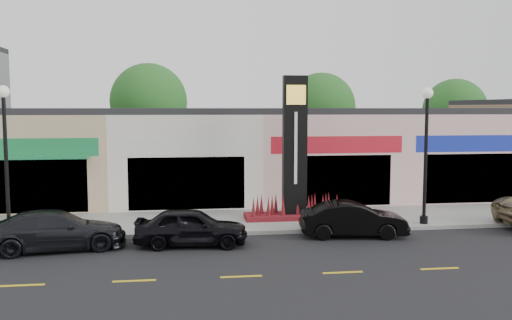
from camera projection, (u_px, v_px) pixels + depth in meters
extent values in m
plane|color=black|center=(232.00, 250.00, 18.45)|extent=(120.00, 120.00, 0.00)
cube|color=gray|center=(223.00, 221.00, 22.74)|extent=(52.00, 4.30, 0.15)
cube|color=gray|center=(228.00, 233.00, 20.51)|extent=(52.00, 0.20, 0.15)
cube|color=tan|center=(53.00, 157.00, 28.50)|extent=(7.00, 10.00, 4.50)
cube|color=#262628|center=(51.00, 111.00, 28.27)|extent=(7.00, 10.00, 0.30)
cube|color=black|center=(26.00, 186.00, 23.69)|extent=(5.25, 0.10, 2.40)
cube|color=#1C7F46|center=(24.00, 147.00, 23.53)|extent=(6.30, 0.12, 0.80)
cube|color=#1C7F46|center=(22.00, 158.00, 23.12)|extent=(5.60, 0.90, 0.12)
cube|color=beige|center=(187.00, 155.00, 29.39)|extent=(7.00, 10.00, 4.50)
cube|color=#262628|center=(186.00, 111.00, 29.16)|extent=(7.00, 10.00, 0.30)
cube|color=black|center=(187.00, 183.00, 24.59)|extent=(5.25, 0.10, 2.40)
cube|color=silver|center=(186.00, 146.00, 24.42)|extent=(6.30, 0.12, 0.80)
cube|color=#C99E99|center=(312.00, 154.00, 30.29)|extent=(7.00, 10.00, 4.50)
cube|color=#262628|center=(313.00, 111.00, 30.06)|extent=(7.00, 10.00, 0.30)
cube|color=black|center=(337.00, 181.00, 25.48)|extent=(5.25, 0.10, 2.40)
cube|color=red|center=(337.00, 145.00, 25.32)|extent=(6.30, 0.12, 0.80)
cube|color=#C99E99|center=(431.00, 153.00, 31.18)|extent=(7.00, 10.00, 4.50)
cube|color=#262628|center=(432.00, 111.00, 30.95)|extent=(7.00, 10.00, 0.30)
cube|color=black|center=(476.00, 178.00, 26.38)|extent=(5.25, 0.10, 2.40)
cube|color=#192BB2|center=(477.00, 143.00, 26.22)|extent=(6.30, 0.12, 0.80)
cylinder|color=#382619|center=(150.00, 155.00, 37.03)|extent=(0.36, 0.36, 3.15)
sphere|color=#20571B|center=(149.00, 102.00, 36.68)|extent=(5.20, 5.20, 5.20)
cylinder|color=#382619|center=(321.00, 155.00, 38.58)|extent=(0.36, 0.36, 2.97)
sphere|color=#20571B|center=(321.00, 107.00, 38.25)|extent=(4.80, 4.80, 4.80)
cylinder|color=#382619|center=(453.00, 154.00, 39.87)|extent=(0.36, 0.36, 2.80)
sphere|color=#20571B|center=(455.00, 110.00, 39.55)|extent=(4.60, 4.60, 4.60)
cylinder|color=black|center=(9.00, 231.00, 19.86)|extent=(0.32, 0.32, 0.30)
cylinder|color=black|center=(6.00, 164.00, 19.62)|extent=(0.14, 0.14, 5.00)
sphere|color=silver|center=(3.00, 91.00, 19.37)|extent=(0.44, 0.44, 0.44)
cylinder|color=black|center=(424.00, 220.00, 21.91)|extent=(0.32, 0.32, 0.30)
cylinder|color=black|center=(426.00, 158.00, 21.67)|extent=(0.14, 0.14, 5.00)
sphere|color=silver|center=(428.00, 93.00, 21.42)|extent=(0.44, 0.44, 0.44)
cube|color=#5A130F|center=(294.00, 216.00, 22.95)|extent=(4.20, 1.30, 0.20)
cube|color=black|center=(295.00, 148.00, 22.68)|extent=(1.00, 0.40, 6.00)
cube|color=yellow|center=(296.00, 95.00, 22.25)|extent=(0.80, 0.05, 0.80)
cube|color=silver|center=(296.00, 148.00, 22.46)|extent=(0.12, 0.04, 3.00)
imported|color=black|center=(56.00, 230.00, 18.39)|extent=(2.60, 4.86, 1.34)
imported|color=black|center=(191.00, 227.00, 18.92)|extent=(1.86, 4.03, 1.34)
imported|color=black|center=(353.00, 219.00, 20.27)|extent=(1.82, 4.09, 1.30)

